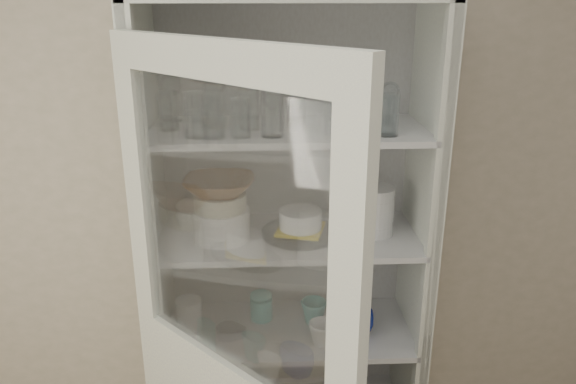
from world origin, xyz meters
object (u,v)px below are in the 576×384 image
(cream_bowl, at_px, (220,201))
(yellow_trivet, at_px, (301,229))
(goblet_3, at_px, (390,100))
(teal_jar, at_px, (261,307))
(pantry_cabinet, at_px, (287,300))
(white_canister, at_px, (189,313))
(glass_platter, at_px, (301,232))
(mug_white, at_px, (322,334))
(goblet_1, at_px, (290,98))
(goblet_2, at_px, (336,96))
(goblet_0, at_px, (171,96))
(grey_bowl_stack, at_px, (376,211))
(terracotta_bowl, at_px, (220,186))
(mug_teal, at_px, (314,312))
(mug_blue, at_px, (356,322))
(white_ramekin, at_px, (301,219))
(plate_stack_front, at_px, (221,224))
(measuring_cups, at_px, (228,331))
(plate_stack_back, at_px, (207,213))

(cream_bowl, bearing_deg, yellow_trivet, 3.32)
(goblet_3, bearing_deg, teal_jar, -179.20)
(pantry_cabinet, height_order, white_canister, pantry_cabinet)
(cream_bowl, xyz_separation_m, glass_platter, (0.29, 0.02, -0.13))
(goblet_3, distance_m, mug_white, 0.89)
(goblet_1, relative_size, goblet_2, 0.94)
(goblet_0, height_order, glass_platter, goblet_0)
(goblet_3, bearing_deg, cream_bowl, -170.52)
(pantry_cabinet, relative_size, grey_bowl_stack, 11.67)
(white_canister, bearing_deg, terracotta_bowl, -17.65)
(mug_teal, bearing_deg, grey_bowl_stack, -35.36)
(glass_platter, height_order, mug_blue, glass_platter)
(yellow_trivet, distance_m, white_ramekin, 0.04)
(mug_blue, bearing_deg, terracotta_bowl, -160.38)
(plate_stack_front, height_order, mug_white, plate_stack_front)
(goblet_3, xyz_separation_m, cream_bowl, (-0.61, -0.10, -0.34))
(white_ramekin, bearing_deg, grey_bowl_stack, -0.68)
(goblet_1, bearing_deg, goblet_0, 176.95)
(pantry_cabinet, xyz_separation_m, plate_stack_front, (-0.24, -0.10, 0.38))
(terracotta_bowl, bearing_deg, white_canister, 162.35)
(goblet_2, distance_m, glass_platter, 0.51)
(mug_blue, bearing_deg, goblet_0, -171.43)
(goblet_1, height_order, mug_white, goblet_1)
(goblet_3, distance_m, white_canister, 1.11)
(mug_teal, bearing_deg, plate_stack_front, 164.45)
(goblet_3, height_order, grey_bowl_stack, goblet_3)
(mug_blue, bearing_deg, teal_jar, -176.20)
(cream_bowl, height_order, glass_platter, cream_bowl)
(pantry_cabinet, xyz_separation_m, mug_blue, (0.26, -0.13, -0.03))
(goblet_1, xyz_separation_m, measuring_cups, (-0.24, -0.14, -0.87))
(plate_stack_front, xyz_separation_m, mug_teal, (0.34, 0.05, -0.41))
(pantry_cabinet, xyz_separation_m, grey_bowl_stack, (0.32, -0.08, 0.41))
(plate_stack_front, xyz_separation_m, mug_white, (0.36, -0.09, -0.41))
(glass_platter, relative_size, teal_jar, 2.68)
(pantry_cabinet, height_order, white_ramekin, pantry_cabinet)
(measuring_cups, bearing_deg, cream_bowl, 118.81)
(goblet_0, bearing_deg, goblet_3, -3.18)
(goblet_2, height_order, white_canister, goblet_2)
(pantry_cabinet, bearing_deg, goblet_2, 8.67)
(pantry_cabinet, height_order, goblet_1, pantry_cabinet)
(glass_platter, bearing_deg, teal_jar, 152.39)
(goblet_2, distance_m, mug_teal, 0.85)
(mug_white, height_order, white_canister, white_canister)
(plate_stack_back, xyz_separation_m, glass_platter, (0.35, -0.14, -0.03))
(goblet_3, height_order, white_ramekin, goblet_3)
(measuring_cups, height_order, white_canister, white_canister)
(cream_bowl, distance_m, yellow_trivet, 0.31)
(cream_bowl, height_order, grey_bowl_stack, grey_bowl_stack)
(plate_stack_back, height_order, cream_bowl, cream_bowl)
(yellow_trivet, bearing_deg, cream_bowl, -176.68)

